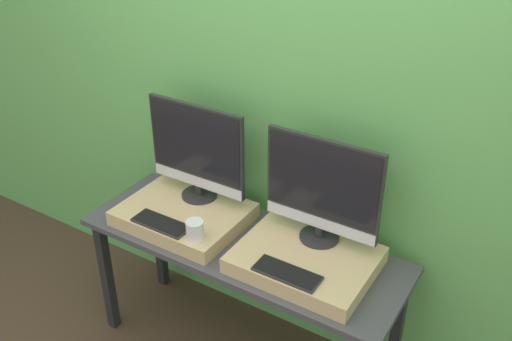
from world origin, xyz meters
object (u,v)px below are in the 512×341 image
Objects in this scene: monitor_left at (197,150)px; keyboard_left at (161,223)px; keyboard_right at (287,273)px; mug at (195,230)px; monitor_right at (322,189)px.

monitor_left is 0.40m from keyboard_left.
mug is at bearing 180.00° from keyboard_right.
keyboard_right is (0.68, -0.30, -0.26)m from monitor_left.
mug is 0.31× the size of keyboard_right.
monitor_right is at bearing 32.06° from mug.
monitor_left reaches higher than mug.
monitor_right is at bearing 23.78° from keyboard_left.
mug is (0.20, 0.00, 0.04)m from keyboard_left.
monitor_left reaches higher than keyboard_right.
monitor_left is 1.86× the size of keyboard_right.
keyboard_left is 0.21m from mug.
monitor_left is 0.79m from keyboard_right.
keyboard_left is at bearing 180.00° from keyboard_right.
keyboard_right is at bearing 0.00° from mug.
keyboard_left is 1.00× the size of keyboard_right.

